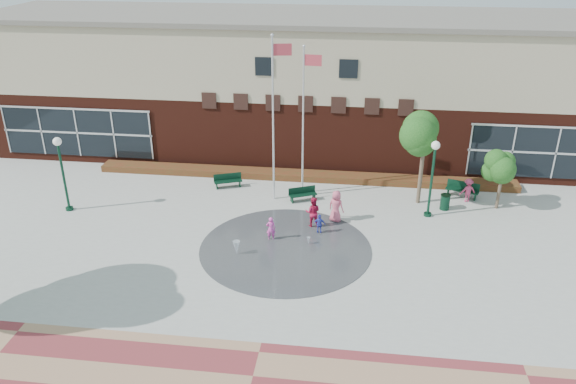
# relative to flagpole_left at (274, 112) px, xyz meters

# --- Properties ---
(ground) EXTENTS (120.00, 120.00, 0.00)m
(ground) POSITION_rel_flagpole_left_xyz_m (1.34, -8.52, -5.22)
(ground) COLOR #666056
(ground) RESTS_ON ground
(plaza_concrete) EXTENTS (46.00, 18.00, 0.01)m
(plaza_concrete) POSITION_rel_flagpole_left_xyz_m (1.34, -4.52, -5.21)
(plaza_concrete) COLOR #A8A8A0
(plaza_concrete) RESTS_ON ground
(splash_pad) EXTENTS (8.40, 8.40, 0.01)m
(splash_pad) POSITION_rel_flagpole_left_xyz_m (1.34, -5.52, -5.21)
(splash_pad) COLOR #383A3D
(splash_pad) RESTS_ON ground
(library_building) EXTENTS (44.40, 10.40, 9.20)m
(library_building) POSITION_rel_flagpole_left_xyz_m (1.34, 8.96, -0.57)
(library_building) COLOR #471910
(library_building) RESTS_ON ground
(flower_bed) EXTENTS (26.00, 1.20, 0.40)m
(flower_bed) POSITION_rel_flagpole_left_xyz_m (1.34, 3.08, -5.22)
(flower_bed) COLOR maroon
(flower_bed) RESTS_ON ground
(flagpole_left) EXTENTS (1.09, 0.29, 9.37)m
(flagpole_left) POSITION_rel_flagpole_left_xyz_m (0.00, 0.00, 0.00)
(flagpole_left) COLOR silver
(flagpole_left) RESTS_ON ground
(flagpole_right) EXTENTS (1.06, 0.21, 8.65)m
(flagpole_right) POSITION_rel_flagpole_left_xyz_m (1.54, 1.02, -0.38)
(flagpole_right) COLOR silver
(flagpole_right) RESTS_ON ground
(lamp_left) EXTENTS (0.45, 0.45, 4.28)m
(lamp_left) POSITION_rel_flagpole_left_xyz_m (-11.14, -2.88, -2.56)
(lamp_left) COLOR #0D3320
(lamp_left) RESTS_ON ground
(lamp_right) EXTENTS (0.46, 0.46, 4.33)m
(lamp_right) POSITION_rel_flagpole_left_xyz_m (8.58, -1.11, -2.53)
(lamp_right) COLOR #0D3320
(lamp_right) RESTS_ON ground
(bench_left) EXTENTS (1.73, 1.04, 0.84)m
(bench_left) POSITION_rel_flagpole_left_xyz_m (-3.04, 1.22, -4.94)
(bench_left) COLOR #0D3320
(bench_left) RESTS_ON ground
(bench_mid) EXTENTS (1.64, 1.08, 0.81)m
(bench_mid) POSITION_rel_flagpole_left_xyz_m (1.63, -0.07, -4.96)
(bench_mid) COLOR #0D3320
(bench_mid) RESTS_ON ground
(bench_right) EXTENTS (1.91, 1.11, 0.93)m
(bench_right) POSITION_rel_flagpole_left_xyz_m (10.78, 1.56, -4.92)
(bench_right) COLOR #0D3320
(bench_right) RESTS_ON ground
(trash_can) EXTENTS (0.55, 0.55, 0.91)m
(trash_can) POSITION_rel_flagpole_left_xyz_m (9.58, -0.18, -4.75)
(trash_can) COLOR #0D3320
(trash_can) RESTS_ON ground
(tree_mid) EXTENTS (3.15, 3.15, 5.31)m
(tree_mid) POSITION_rel_flagpole_left_xyz_m (8.19, 0.51, -1.35)
(tree_mid) COLOR #4D3D2F
(tree_mid) RESTS_ON ground
(tree_small_right) EXTENTS (1.95, 1.95, 3.34)m
(tree_small_right) POSITION_rel_flagpole_left_xyz_m (12.50, 0.33, -2.78)
(tree_small_right) COLOR #4D3D2F
(tree_small_right) RESTS_ON ground
(water_jet_a) EXTENTS (0.36, 0.36, 0.70)m
(water_jet_a) POSITION_rel_flagpole_left_xyz_m (-0.91, -6.38, -5.22)
(water_jet_a) COLOR white
(water_jet_a) RESTS_ON ground
(water_jet_b) EXTENTS (0.17, 0.17, 0.39)m
(water_jet_b) POSITION_rel_flagpole_left_xyz_m (2.42, -5.00, -5.22)
(water_jet_b) COLOR white
(water_jet_b) RESTS_ON ground
(child_splash) EXTENTS (0.51, 0.38, 1.27)m
(child_splash) POSITION_rel_flagpole_left_xyz_m (0.50, -4.74, -4.58)
(child_splash) COLOR #EF49B8
(child_splash) RESTS_ON ground
(adult_red) EXTENTS (0.81, 0.64, 1.66)m
(adult_red) POSITION_rel_flagpole_left_xyz_m (2.46, -3.06, -4.39)
(adult_red) COLOR #B5173D
(adult_red) RESTS_ON ground
(adult_pink) EXTENTS (1.02, 0.88, 1.76)m
(adult_pink) POSITION_rel_flagpole_left_xyz_m (3.63, -2.32, -4.34)
(adult_pink) COLOR #E25E7A
(adult_pink) RESTS_ON ground
(child_blue) EXTENTS (0.64, 0.31, 1.06)m
(child_blue) POSITION_rel_flagpole_left_xyz_m (2.87, -3.78, -4.68)
(child_blue) COLOR #3847C5
(child_blue) RESTS_ON ground
(person_bench) EXTENTS (1.03, 0.76, 1.42)m
(person_bench) POSITION_rel_flagpole_left_xyz_m (10.97, 1.02, -4.51)
(person_bench) COLOR #CE3E6B
(person_bench) RESTS_ON ground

